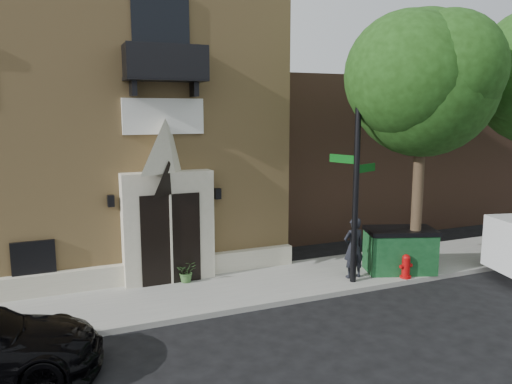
% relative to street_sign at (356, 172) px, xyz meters
% --- Properties ---
extents(ground, '(120.00, 120.00, 0.00)m').
position_rel_street_sign_xyz_m(ground, '(-3.88, -0.57, -3.34)').
color(ground, black).
rests_on(ground, ground).
extents(sidewalk, '(42.00, 3.00, 0.15)m').
position_rel_street_sign_xyz_m(sidewalk, '(-2.88, 0.93, -3.27)').
color(sidewalk, gray).
rests_on(sidewalk, ground).
extents(church, '(12.20, 11.01, 9.30)m').
position_rel_street_sign_xyz_m(church, '(-6.87, 7.38, 1.29)').
color(church, tan).
rests_on(church, ground).
extents(neighbour_building, '(18.00, 8.00, 6.40)m').
position_rel_street_sign_xyz_m(neighbour_building, '(8.12, 8.43, -0.14)').
color(neighbour_building, brown).
rests_on(neighbour_building, ground).
extents(street_tree_left, '(4.97, 4.38, 7.77)m').
position_rel_street_sign_xyz_m(street_tree_left, '(2.14, -0.22, 2.52)').
color(street_tree_left, '#38281C').
rests_on(street_tree_left, sidewalk).
extents(street_sign, '(1.23, 0.95, 6.35)m').
position_rel_street_sign_xyz_m(street_sign, '(0.00, 0.00, 0.00)').
color(street_sign, black).
rests_on(street_sign, sidewalk).
extents(fire_hydrant, '(0.41, 0.33, 0.72)m').
position_rel_street_sign_xyz_m(fire_hydrant, '(1.61, -0.37, -2.84)').
color(fire_hydrant, '#A90909').
rests_on(fire_hydrant, sidewalk).
extents(dumpster, '(2.34, 1.79, 1.35)m').
position_rel_street_sign_xyz_m(dumpster, '(1.83, 0.21, -2.51)').
color(dumpster, '#103B1A').
rests_on(dumpster, sidewalk).
extents(planter, '(0.65, 0.58, 0.64)m').
position_rel_street_sign_xyz_m(planter, '(-4.46, 1.83, -2.88)').
color(planter, '#406B34').
rests_on(planter, sidewalk).
extents(pedestrian_near, '(0.68, 0.46, 1.82)m').
position_rel_street_sign_xyz_m(pedestrian_near, '(0.19, 0.29, -2.28)').
color(pedestrian_near, black).
rests_on(pedestrian_near, sidewalk).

